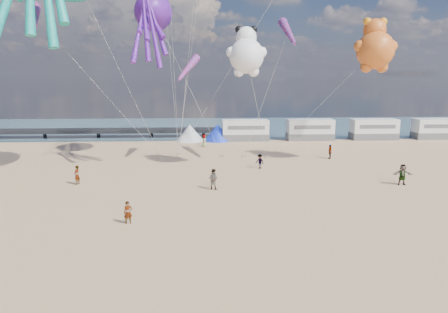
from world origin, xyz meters
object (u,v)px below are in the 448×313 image
motorhome_2 (374,129)px  tent_white (190,133)px  motorhome_3 (436,129)px  tent_blue (218,132)px  sandbag_c (268,157)px  windsock_right (188,68)px  sandbag_e (179,154)px  sandbag_b (222,156)px  windsock_mid (288,32)px  motorhome_0 (245,130)px  beachgoer_2 (260,161)px  sandbag_a (161,158)px  kite_octopus_purple (153,12)px  kite_teddy_orange (375,50)px  kite_panda (246,56)px  beachgoer_4 (402,175)px  beachgoer_5 (77,175)px  sandbag_d (244,156)px  standing_person (128,213)px  windsock_left (35,16)px  beachgoer_1 (213,179)px  beachgoer_0 (204,141)px  motorhome_1 (310,130)px  beachgoer_3 (330,152)px

motorhome_2 → tent_white: size_ratio=1.65×
motorhome_3 → tent_blue: size_ratio=1.65×
motorhome_3 → sandbag_c: motorhome_3 is taller
tent_blue → windsock_right: (-3.65, -13.24, 8.84)m
motorhome_3 → sandbag_e: bearing=-164.7°
motorhome_2 → sandbag_b: bearing=-153.3°
tent_white → windsock_mid: windsock_mid is taller
motorhome_0 → beachgoer_2: size_ratio=4.42×
sandbag_a → kite_octopus_purple: bearing=162.7°
kite_teddy_orange → windsock_mid: size_ratio=1.02×
tent_blue → kite_panda: size_ratio=0.71×
beachgoer_4 → sandbag_a: (-22.04, 12.12, -0.81)m
motorhome_0 → motorhome_2: same height
tent_white → beachgoer_5: bearing=-111.9°
motorhome_0 → windsock_right: windsock_right is taller
beachgoer_4 → sandbag_d: size_ratio=3.68×
standing_person → windsock_left: 22.74m
motorhome_3 → windsock_mid: (-25.81, -14.98, 12.16)m
sandbag_c → kite_teddy_orange: kite_teddy_orange is taller
windsock_mid → windsock_right: size_ratio=1.26×
beachgoer_5 → beachgoer_1: bearing=93.2°
tent_blue → sandbag_b: tent_blue is taller
tent_blue → sandbag_b: 11.63m
sandbag_d → tent_white: bearing=119.1°
beachgoer_2 → sandbag_d: 5.85m
sandbag_c → windsock_left: windsock_left is taller
windsock_mid → tent_white: bearing=124.5°
motorhome_2 → beachgoer_5: motorhome_2 is taller
sandbag_d → sandbag_e: 7.81m
sandbag_a → motorhome_3: bearing=17.2°
windsock_mid → sandbag_e: bearing=157.2°
sandbag_d → kite_octopus_purple: 18.58m
sandbag_a → windsock_right: windsock_right is taller
beachgoer_4 → motorhome_3: bearing=60.9°
beachgoer_4 → kite_panda: 17.69m
windsock_mid → windsock_right: 11.09m
motorhome_2 → sandbag_e: motorhome_2 is taller
kite_panda → windsock_mid: size_ratio=0.90×
beachgoer_0 → motorhome_1: bearing=-70.1°
tent_white → windsock_right: (0.35, -13.24, 8.84)m
beachgoer_0 → beachgoer_2: bearing=-154.1°
beachgoer_3 → windsock_mid: 14.14m
beachgoer_4 → sandbag_c: (-9.88, 11.67, -0.81)m
sandbag_e → tent_white: bearing=84.2°
standing_person → beachgoer_4: beachgoer_4 is taller
sandbag_e → windsock_right: (1.39, -2.96, 9.93)m
beachgoer_1 → kite_teddy_orange: (16.59, 8.35, 10.92)m
beachgoer_4 → kite_octopus_purple: kite_octopus_purple is taller
beachgoer_0 → beachgoer_4: beachgoer_4 is taller
standing_person → beachgoer_0: bearing=60.2°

